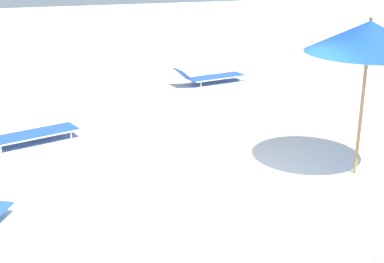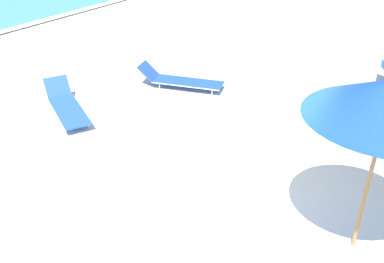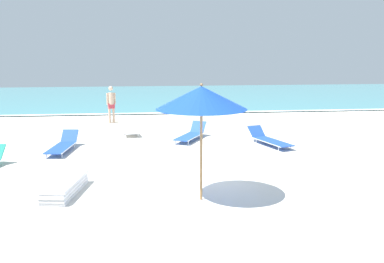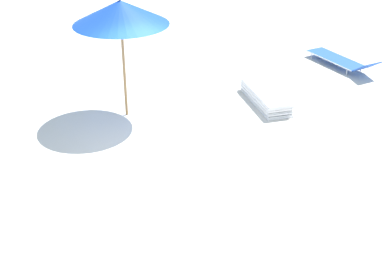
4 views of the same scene
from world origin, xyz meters
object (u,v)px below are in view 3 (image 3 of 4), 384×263
beach_umbrella (201,98)px  beachgoer_wading_adult (111,102)px  sun_lounger_near_water_left (129,128)px  sun_lounger_near_water_right (269,139)px  lounger_stack (65,187)px  sun_lounger_mid_beach_pair_a (191,134)px  sun_lounger_mid_beach_pair_b (63,145)px

beach_umbrella → beachgoer_wading_adult: size_ratio=1.54×
beach_umbrella → sun_lounger_near_water_left: (-1.92, 8.46, -2.16)m
sun_lounger_near_water_right → beach_umbrella: bearing=-138.2°
beach_umbrella → sun_lounger_near_water_left: beach_umbrella is taller
lounger_stack → sun_lounger_near_water_left: size_ratio=0.86×
lounger_stack → sun_lounger_near_water_left: (1.31, 7.65, 0.05)m
lounger_stack → sun_lounger_mid_beach_pair_a: sun_lounger_mid_beach_pair_a is taller
sun_lounger_mid_beach_pair_a → sun_lounger_mid_beach_pair_b: (-4.62, -1.38, -0.00)m
sun_lounger_near_water_left → beachgoer_wading_adult: bearing=97.3°
sun_lounger_mid_beach_pair_b → beachgoer_wading_adult: 6.01m
sun_lounger_mid_beach_pair_b → beachgoer_wading_adult: bearing=84.4°
sun_lounger_near_water_right → sun_lounger_mid_beach_pair_b: 7.39m
lounger_stack → sun_lounger_near_water_right: size_ratio=0.84×
sun_lounger_mid_beach_pair_b → lounger_stack: bearing=-72.6°
sun_lounger_near_water_left → beachgoer_wading_adult: 3.02m
sun_lounger_mid_beach_pair_a → beachgoer_wading_adult: size_ratio=1.22×
beachgoer_wading_adult → lounger_stack: bearing=-113.7°
sun_lounger_near_water_right → sun_lounger_near_water_left: bearing=133.4°
sun_lounger_near_water_right → beachgoer_wading_adult: 8.40m
lounger_stack → sun_lounger_near_water_right: 8.06m
beachgoer_wading_adult → sun_lounger_near_water_left: bearing=-93.7°
lounger_stack → beachgoer_wading_adult: (0.43, 10.42, 0.84)m
lounger_stack → sun_lounger_mid_beach_pair_a: bearing=67.5°
sun_lounger_near_water_left → sun_lounger_mid_beach_pair_a: 2.96m
sun_lounger_near_water_right → beachgoer_wading_adult: (-6.11, 5.71, 0.79)m
sun_lounger_near_water_right → beachgoer_wading_adult: size_ratio=1.32×
sun_lounger_near_water_right → sun_lounger_mid_beach_pair_b: bearing=163.6°
sun_lounger_near_water_left → sun_lounger_mid_beach_pair_a: bearing=-44.4°
beach_umbrella → sun_lounger_near_water_left: 8.94m
sun_lounger_mid_beach_pair_a → beach_umbrella: bearing=-66.6°
beach_umbrella → beachgoer_wading_adult: bearing=104.0°
lounger_stack → sun_lounger_mid_beach_pair_b: bearing=110.2°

